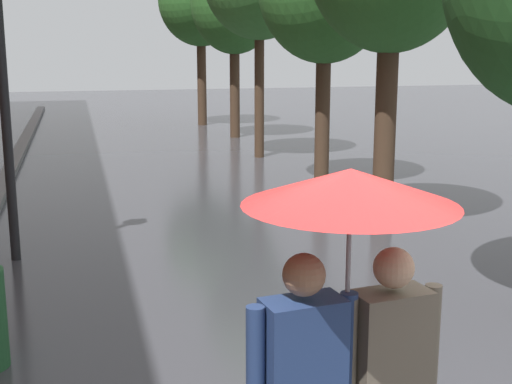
{
  "coord_description": "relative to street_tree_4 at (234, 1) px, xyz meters",
  "views": [
    {
      "loc": [
        -1.77,
        -3.18,
        2.67
      ],
      "look_at": [
        -0.2,
        2.84,
        1.35
      ],
      "focal_mm": 48.58,
      "sensor_mm": 36.0,
      "label": 1
    }
  ],
  "objects": [
    {
      "name": "street_tree_4",
      "position": [
        0.0,
        0.0,
        0.0
      ],
      "size": [
        2.52,
        2.52,
        5.45
      ],
      "color": "#473323",
      "rests_on": "ground"
    },
    {
      "name": "couple_under_umbrella",
      "position": [
        -3.29,
        -16.94,
        -2.54
      ],
      "size": [
        1.08,
        1.06,
        2.09
      ],
      "color": "#1E233D",
      "rests_on": "ground"
    },
    {
      "name": "street_tree_5",
      "position": [
        -0.35,
        3.47,
        0.24
      ],
      "size": [
        2.81,
        2.81,
        5.72
      ],
      "color": "#473323",
      "rests_on": "ground"
    },
    {
      "name": "street_lamp_post",
      "position": [
        -5.38,
        -11.02,
        -1.53
      ],
      "size": [
        0.24,
        0.24,
        4.03
      ],
      "color": "black",
      "rests_on": "ground"
    }
  ]
}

